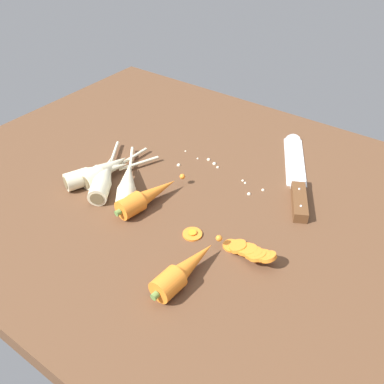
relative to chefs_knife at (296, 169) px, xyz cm
name	(u,v)px	position (x,y,z in cm)	size (l,w,h in cm)	color
ground_plane	(197,200)	(-13.65, -19.57, -2.65)	(120.00, 90.00, 4.00)	brown
chefs_knife	(296,169)	(0.00, 0.00, 0.00)	(19.19, 32.26, 4.18)	silver
whole_carrot	(147,197)	(-19.79, -28.84, 1.45)	(6.50, 18.14, 4.20)	orange
whole_carrot_second	(184,270)	(-1.86, -40.16, 1.45)	(5.01, 17.91, 4.20)	orange
parsnip_front	(97,173)	(-34.11, -28.80, 1.33)	(10.81, 21.11, 4.00)	beige
parsnip_mid_left	(106,169)	(-33.55, -26.62, 1.33)	(4.45, 19.14, 4.00)	beige
parsnip_mid_right	(104,177)	(-31.86, -28.89, 1.33)	(14.90, 20.85, 4.00)	beige
parsnip_back	(127,184)	(-26.04, -27.88, 1.33)	(16.49, 19.64, 4.00)	beige
carrot_slice_stack	(248,251)	(4.35, -29.29, 0.66)	(10.70, 4.47, 3.72)	orange
carrot_slice_stray_near	(192,233)	(-6.95, -30.71, -0.29)	(3.73, 3.73, 0.70)	orange
mince_crumbs	(217,170)	(-14.65, -10.38, -0.26)	(23.47, 6.91, 0.90)	beige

